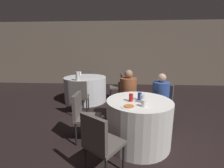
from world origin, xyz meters
TOP-DOWN VIEW (x-y plane):
  - ground_plane at (0.00, 0.00)m, footprint 16.00×16.00m
  - wall_back at (0.00, 4.44)m, footprint 16.00×0.06m
  - table_near at (-0.21, -0.13)m, footprint 1.07×1.07m
  - table_far at (-1.61, 1.98)m, footprint 1.27×1.27m
  - chair_near_southwest at (-0.75, -0.90)m, footprint 0.56×0.56m
  - chair_near_northeast at (0.36, 0.63)m, footprint 0.56×0.56m
  - chair_near_west at (-1.15, -0.12)m, footprint 0.41×0.40m
  - chair_near_north at (-0.36, 0.80)m, footprint 0.46×0.46m
  - chair_far_east at (-0.57, 2.11)m, footprint 0.45×0.45m
  - chair_far_north at (-1.81, 3.00)m, footprint 0.47×0.47m
  - chair_far_south at (-1.50, 0.94)m, footprint 0.44×0.44m
  - person_blue_shirt at (0.27, 0.50)m, footprint 0.46×0.48m
  - person_floral_shirt at (-0.34, 0.66)m, footprint 0.40×0.52m
  - pizza_plate_near at (-0.39, -0.43)m, footprint 0.23×0.23m
  - soda_can_red at (-0.34, -0.18)m, footprint 0.07×0.07m
  - soda_can_blue at (-0.20, -0.10)m, footprint 0.07×0.07m
  - soda_can_silver at (-0.17, -0.22)m, footprint 0.07×0.07m
  - cup_near at (-0.18, -0.40)m, footprint 0.07×0.07m
  - bottle_far at (-1.68, 1.43)m, footprint 0.09×0.09m
  - cup_far at (-1.87, 2.39)m, footprint 0.08×0.08m

SIDE VIEW (x-z plane):
  - ground_plane at x=0.00m, z-range 0.00..0.00m
  - table_near at x=-0.21m, z-range 0.00..0.76m
  - table_far at x=-1.61m, z-range 0.00..0.76m
  - chair_near_southwest at x=-0.75m, z-range 0.09..0.93m
  - chair_near_northeast at x=0.36m, z-range 0.09..0.93m
  - chair_near_west at x=-1.15m, z-range 0.09..0.93m
  - chair_near_north at x=-0.36m, z-range 0.09..0.93m
  - chair_far_east at x=-0.57m, z-range 0.09..0.93m
  - chair_far_north at x=-1.81m, z-range 0.09..0.93m
  - chair_far_south at x=-1.50m, z-range 0.09..0.93m
  - person_blue_shirt at x=0.27m, z-range 0.01..1.10m
  - person_floral_shirt at x=-0.34m, z-range 0.02..1.16m
  - pizza_plate_near at x=-0.39m, z-range 0.75..0.77m
  - cup_near at x=-0.18m, z-range 0.76..0.85m
  - cup_far at x=-1.87m, z-range 0.76..0.87m
  - soda_can_red at x=-0.34m, z-range 0.76..0.88m
  - soda_can_blue at x=-0.20m, z-range 0.76..0.88m
  - soda_can_silver at x=-0.17m, z-range 0.76..0.88m
  - bottle_far at x=-1.68m, z-range 0.76..0.99m
  - wall_back at x=0.00m, z-range 0.00..2.80m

